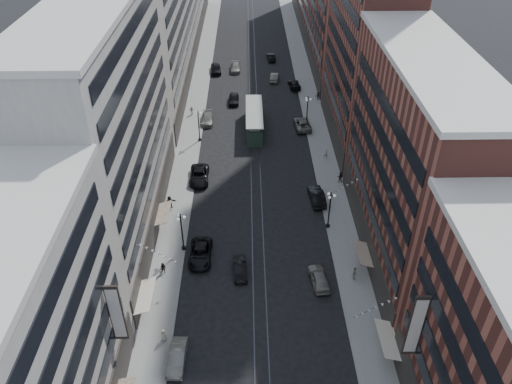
{
  "coord_description": "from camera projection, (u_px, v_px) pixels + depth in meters",
  "views": [
    {
      "loc": [
        -1.1,
        -18.21,
        41.81
      ],
      "look_at": [
        -0.17,
        33.16,
        5.0
      ],
      "focal_mm": 35.0,
      "sensor_mm": 36.0,
      "label": 1
    }
  ],
  "objects": [
    {
      "name": "lamppost_se_far",
      "position": [
        330.0,
        209.0,
        63.51
      ],
      "size": [
        1.03,
        1.14,
        5.52
      ],
      "color": "black",
      "rests_on": "sidewalk_east"
    },
    {
      "name": "car_14",
      "position": [
        274.0,
        77.0,
        104.01
      ],
      "size": [
        2.05,
        4.61,
        1.47
      ],
      "primitive_type": "imported",
      "rotation": [
        0.0,
        0.0,
        3.03
      ],
      "color": "#626157",
      "rests_on": "ground"
    },
    {
      "name": "car_8",
      "position": [
        207.0,
        119.0,
        88.73
      ],
      "size": [
        2.22,
        5.13,
        1.47
      ],
      "primitive_type": "imported",
      "rotation": [
        0.0,
        0.0,
        0.03
      ],
      "color": "slate",
      "rests_on": "ground"
    },
    {
      "name": "sidewalk_east",
      "position": [
        310.0,
        101.0,
        96.18
      ],
      "size": [
        4.0,
        180.0,
        0.15
      ],
      "primitive_type": "cube",
      "color": "gray",
      "rests_on": "ground"
    },
    {
      "name": "car_7",
      "position": [
        199.0,
        175.0,
        73.81
      ],
      "size": [
        2.86,
        5.97,
        1.64
      ],
      "primitive_type": "imported",
      "rotation": [
        0.0,
        0.0,
        0.02
      ],
      "color": "black",
      "rests_on": "ground"
    },
    {
      "name": "car_13",
      "position": [
        234.0,
        99.0,
        95.29
      ],
      "size": [
        1.91,
        4.72,
        1.61
      ],
      "primitive_type": "imported",
      "rotation": [
        0.0,
        0.0,
        -0.0
      ],
      "color": "black",
      "rests_on": "ground"
    },
    {
      "name": "lamppost_se_mid",
      "position": [
        307.0,
        110.0,
        86.27
      ],
      "size": [
        1.03,
        1.14,
        5.52
      ],
      "color": "black",
      "rests_on": "sidewalk_east"
    },
    {
      "name": "pedestrian_4",
      "position": [
        354.0,
        273.0,
        57.01
      ],
      "size": [
        0.58,
        1.1,
        1.81
      ],
      "primitive_type": "imported",
      "rotation": [
        0.0,
        0.0,
        1.48
      ],
      "color": "#A79F8A",
      "rests_on": "sidewalk_east"
    },
    {
      "name": "building_west_mid",
      "position": [
        111.0,
        131.0,
        57.58
      ],
      "size": [
        8.0,
        36.0,
        28.0
      ],
      "primitive_type": "cube",
      "color": "#A8A495",
      "rests_on": "ground"
    },
    {
      "name": "car_11",
      "position": [
        302.0,
        124.0,
        87.06
      ],
      "size": [
        3.03,
        5.86,
        1.58
      ],
      "primitive_type": "imported",
      "rotation": [
        0.0,
        0.0,
        3.21
      ],
      "color": "#67645B",
      "rests_on": "ground"
    },
    {
      "name": "building_east_tower",
      "position": [
        371.0,
        11.0,
        72.7
      ],
      "size": [
        8.0,
        26.0,
        42.0
      ],
      "primitive_type": "cube",
      "color": "brown",
      "rests_on": "ground"
    },
    {
      "name": "pedestrian_7",
      "position": [
        340.0,
        177.0,
        73.17
      ],
      "size": [
        0.86,
        0.54,
        1.68
      ],
      "primitive_type": "imported",
      "rotation": [
        0.0,
        0.0,
        3.02
      ],
      "color": "black",
      "rests_on": "sidewalk_east"
    },
    {
      "name": "lamppost_sw_mid",
      "position": [
        199.0,
        125.0,
        81.93
      ],
      "size": [
        1.03,
        1.14,
        5.52
      ],
      "color": "black",
      "rests_on": "sidewalk_west"
    },
    {
      "name": "rail_east",
      "position": [
        257.0,
        102.0,
        96.07
      ],
      "size": [
        0.12,
        180.0,
        0.02
      ],
      "primitive_type": "cube",
      "color": "#2D2D33",
      "rests_on": "ground"
    },
    {
      "name": "pedestrian_2",
      "position": [
        163.0,
        268.0,
        57.87
      ],
      "size": [
        0.81,
        0.57,
        1.51
      ],
      "primitive_type": "imported",
      "rotation": [
        0.0,
        0.0,
        -0.24
      ],
      "color": "black",
      "rests_on": "sidewalk_west"
    },
    {
      "name": "rail_west",
      "position": [
        250.0,
        102.0,
        96.05
      ],
      "size": [
        0.12,
        180.0,
        0.02
      ],
      "primitive_type": "cube",
      "color": "#2D2D33",
      "rests_on": "ground"
    },
    {
      "name": "car_4",
      "position": [
        319.0,
        278.0,
        56.76
      ],
      "size": [
        2.37,
        4.81,
        1.58
      ],
      "primitive_type": "imported",
      "rotation": [
        0.0,
        0.0,
        3.25
      ],
      "color": "gray",
      "rests_on": "ground"
    },
    {
      "name": "car_2",
      "position": [
        200.0,
        253.0,
        60.09
      ],
      "size": [
        2.68,
        5.71,
        1.58
      ],
      "primitive_type": "imported",
      "rotation": [
        0.0,
        0.0,
        -0.01
      ],
      "color": "black",
      "rests_on": "ground"
    },
    {
      "name": "car_5",
      "position": [
        240.0,
        269.0,
        58.1
      ],
      "size": [
        1.78,
        4.34,
        1.4
      ],
      "primitive_type": "imported",
      "rotation": [
        0.0,
        0.0,
        0.07
      ],
      "color": "black",
      "rests_on": "ground"
    },
    {
      "name": "car_extra_0",
      "position": [
        271.0,
        57.0,
        113.48
      ],
      "size": [
        2.03,
        4.66,
        1.49
      ],
      "primitive_type": "imported",
      "rotation": [
        0.0,
        0.0,
        3.24
      ],
      "color": "black",
      "rests_on": "ground"
    },
    {
      "name": "pedestrian_9",
      "position": [
        318.0,
        96.0,
        95.89
      ],
      "size": [
        1.14,
        0.56,
        1.71
      ],
      "primitive_type": "imported",
      "rotation": [
        0.0,
        0.0,
        0.1
      ],
      "color": "black",
      "rests_on": "sidewalk_east"
    },
    {
      "name": "pedestrian_1",
      "position": [
        164.0,
        335.0,
        50.12
      ],
      "size": [
        0.83,
        0.63,
        1.5
      ],
      "primitive_type": "imported",
      "rotation": [
        0.0,
        0.0,
        2.78
      ],
      "color": "#B1A892",
      "rests_on": "sidewalk_west"
    },
    {
      "name": "car_9",
      "position": [
        216.0,
        69.0,
        107.47
      ],
      "size": [
        2.6,
        5.39,
        1.77
      ],
      "primitive_type": "imported",
      "rotation": [
        0.0,
        0.0,
        0.1
      ],
      "color": "black",
      "rests_on": "ground"
    },
    {
      "name": "building_east_mid",
      "position": [
        412.0,
        166.0,
        55.19
      ],
      "size": [
        8.0,
        30.0,
        24.0
      ],
      "primitive_type": "cube",
      "color": "brown",
      "rests_on": "ground"
    },
    {
      "name": "lamppost_sw_far",
      "position": [
        182.0,
        231.0,
        59.99
      ],
      "size": [
        1.03,
        1.14,
        5.52
      ],
      "color": "black",
      "rests_on": "sidewalk_west"
    },
    {
      "name": "pedestrian_8",
      "position": [
        325.0,
        153.0,
        78.48
      ],
      "size": [
        0.72,
        0.54,
        1.79
      ],
      "primitive_type": "imported",
      "rotation": [
        0.0,
        0.0,
        3.33
      ],
      "color": "beige",
      "rests_on": "sidewalk_east"
    },
    {
      "name": "car_1",
      "position": [
        177.0,
        357.0,
        48.18
      ],
      "size": [
        1.73,
        4.58,
        1.49
      ],
      "primitive_type": "imported",
      "rotation": [
        0.0,
        0.0,
        -0.03
      ],
      "color": "slate",
      "rests_on": "ground"
    },
    {
      "name": "car_extra_1",
      "position": [
        235.0,
        68.0,
        108.3
      ],
      "size": [
        2.07,
        5.09,
        1.48
      ],
      "primitive_type": "imported",
      "rotation": [
        0.0,
        0.0,
        -0.0
      ],
      "color": "slate",
      "rests_on": "ground"
    },
    {
      "name": "streetcar",
      "position": [
        254.0,
        121.0,
        86.16
      ],
      "size": [
        2.85,
        12.89,
        3.57
      ],
      "color": "#273E2E",
      "rests_on": "ground"
    },
    {
      "name": "ground",
      "position": [
        254.0,
        127.0,
        87.93
      ],
      "size": [
        220.0,
        220.0,
        0.0
      ],
      "primitive_type": "plane",
      "color": "black",
      "rests_on": "ground"
    },
    {
      "name": "sidewalk_west",
      "position": [
        196.0,
        102.0,
        95.85
      ],
      "size": [
        4.0,
        180.0,
        0.15
      ],
      "primitive_type": "cube",
      "color": "gray",
      "rests_on": "ground"
    },
    {
      "name": "car_10",
      "position": [
        317.0,
        196.0,
        69.54
      ],
      "size": [
        2.26,
        5.36,
        1.72
      ],
      "primitive_type": "imported",
      "rotation": [
        0.0,
        0.0,
        3.23
      ],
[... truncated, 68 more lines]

